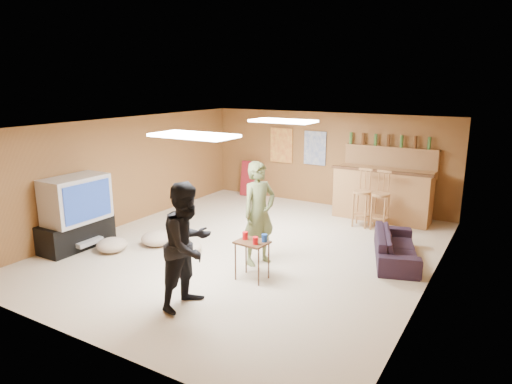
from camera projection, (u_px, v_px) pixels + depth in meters
The scene contains 32 objects.
ground at pixel (250, 249), 8.11m from camera, with size 7.00×7.00×0.00m, color #BBA98F.
ceiling at pixel (250, 125), 7.58m from camera, with size 6.00×7.00×0.02m, color silver.
wall_back at pixel (327, 159), 10.77m from camera, with size 6.00×0.02×2.20m, color brown.
wall_front at pixel (82, 253), 4.92m from camera, with size 6.00×0.02×2.20m, color brown.
wall_left at pixel (125, 172), 9.33m from camera, with size 0.02×7.00×2.20m, color brown.
wall_right at pixel (433, 214), 6.36m from camera, with size 0.02×7.00×2.20m, color brown.
tv_stand at pixel (77, 234), 8.14m from camera, with size 0.55×1.30×0.50m, color black.
dvd_box at pixel (86, 241), 8.06m from camera, with size 0.35×0.50×0.08m, color #B2B2B7.
tv_body at pixel (76, 199), 7.95m from camera, with size 0.60×1.10×0.80m, color #B2B2B7.
tv_screen at pixel (88, 201), 7.80m from camera, with size 0.02×0.95×0.65m, color navy.
bar_counter at pixel (382, 195), 9.70m from camera, with size 2.00×0.60×1.10m, color #946235.
bar_lip at pixel (381, 171), 9.36m from camera, with size 2.10×0.12×0.05m, color #402514.
bar_shelf at pixel (391, 148), 9.85m from camera, with size 2.00×0.18×0.05m, color #946235.
bar_backing at pixel (390, 161), 9.94m from camera, with size 2.00×0.14×0.60m, color #946235.
poster_left at pixel (281, 145), 11.27m from camera, with size 0.60×0.03×0.85m, color #BF3F26.
poster_right at pixel (315, 148), 10.83m from camera, with size 0.55×0.03×0.80m, color #334C99.
folding_chair_stack at pixel (251, 179), 11.75m from camera, with size 0.50×0.14×0.90m, color maroon.
ceiling_panel_front at pixel (194, 135), 6.34m from camera, with size 1.20×0.60×0.04m, color white.
ceiling_panel_back at pixel (283, 121), 8.59m from camera, with size 1.20×0.60×0.04m, color white.
person_olive at pixel (259, 213), 7.30m from camera, with size 0.61×0.40×1.69m, color #596339.
person_black at pixel (188, 245), 5.89m from camera, with size 0.82×0.64×1.68m, color black.
sofa at pixel (396, 246), 7.55m from camera, with size 1.65×0.64×0.48m, color black.
tray_table at pixel (252, 260), 6.81m from camera, with size 0.46×0.37×0.60m, color #402514.
cup_red_near at pixel (245, 236), 6.81m from camera, with size 0.08×0.08×0.12m, color red.
cup_red_far at pixel (255, 241), 6.61m from camera, with size 0.08×0.08×0.11m, color red.
cup_blue at pixel (264, 238), 6.71m from camera, with size 0.08×0.08×0.12m, color navy.
bar_stool_left at pixel (362, 201), 9.25m from camera, with size 0.34×0.34×1.06m, color #946235, non-canonical shape.
bar_stool_right at pixel (380, 201), 9.04m from camera, with size 0.37×0.37×1.18m, color #946235, non-canonical shape.
cushion_near_tv at pixel (157, 238), 8.27m from camera, with size 0.57×0.57×0.26m, color tan.
cushion_mid at pixel (189, 247), 7.91m from camera, with size 0.43×0.43×0.19m, color tan.
cushion_far at pixel (112, 245), 7.96m from camera, with size 0.53×0.53×0.24m, color tan.
bottle_row at pixel (388, 140), 9.83m from camera, with size 1.76×0.08×0.26m, color #3F7233, non-canonical shape.
Camera 1 is at (3.98, -6.52, 2.91)m, focal length 32.00 mm.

